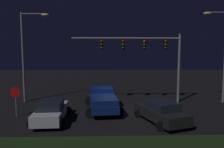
% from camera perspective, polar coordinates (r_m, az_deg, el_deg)
% --- Properties ---
extents(ground_plane, '(80.00, 80.00, 0.00)m').
position_cam_1_polar(ground_plane, '(17.93, 0.57, -9.77)').
color(ground_plane, black).
extents(pickup_truck, '(3.24, 5.57, 1.80)m').
position_cam_1_polar(pickup_truck, '(17.98, -2.56, -6.45)').
color(pickup_truck, navy).
rests_on(pickup_truck, ground_plane).
extents(car_sedan, '(3.35, 4.75, 1.51)m').
position_cam_1_polar(car_sedan, '(15.35, 12.86, -9.76)').
color(car_sedan, black).
rests_on(car_sedan, ground_plane).
extents(car_sedan_far, '(2.62, 4.48, 1.51)m').
position_cam_1_polar(car_sedan_far, '(15.78, -15.81, -9.40)').
color(car_sedan_far, '#B7B7BC').
rests_on(car_sedan_far, ground_plane).
extents(traffic_signal_gantry, '(10.32, 0.56, 6.50)m').
position_cam_1_polar(traffic_signal_gantry, '(20.71, 8.54, 6.36)').
color(traffic_signal_gantry, slate).
rests_on(traffic_signal_gantry, ground_plane).
extents(street_lamp_left, '(2.68, 0.44, 8.54)m').
position_cam_1_polar(street_lamp_left, '(22.22, -21.32, 6.82)').
color(street_lamp_left, slate).
rests_on(street_lamp_left, ground_plane).
extents(street_lamp_right, '(2.34, 0.44, 8.59)m').
position_cam_1_polar(street_lamp_right, '(22.69, 26.90, 6.54)').
color(street_lamp_right, slate).
rests_on(street_lamp_right, ground_plane).
extents(stop_sign, '(0.76, 0.08, 2.23)m').
position_cam_1_polar(stop_sign, '(17.58, -24.15, -5.38)').
color(stop_sign, slate).
rests_on(stop_sign, ground_plane).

